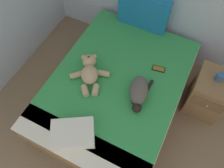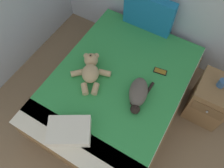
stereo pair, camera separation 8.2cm
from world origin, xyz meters
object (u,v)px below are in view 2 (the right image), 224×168
Objects in this scene: cat at (138,94)px; cell_phone at (160,71)px; teddy_bear at (91,70)px; nightstand at (210,100)px; mug at (222,83)px; patterned_cushion at (149,13)px; bed at (117,91)px; throw_pillow at (69,131)px.

cat is 0.43m from cell_phone.
cat reaches higher than cell_phone.
cat is at bearing -0.06° from teddy_bear.
mug is (-0.00, 0.02, 0.33)m from nightstand.
mug reaches higher than nightstand.
teddy_bear is at bearing -157.87° from mug.
patterned_cushion is at bearing 110.88° from cat.
nightstand is at bearing 23.48° from bed.
teddy_bear is (-0.58, 0.00, 0.00)m from cat.
mug reaches higher than bed.
patterned_cushion is 5.20× the size of mug.
teddy_bear is at bearing -158.82° from nightstand.
throw_pillow is (0.20, -0.68, -0.02)m from teddy_bear.
mug is (0.98, 0.45, 0.37)m from bed.
patterned_cushion is (-0.09, 0.89, 0.47)m from bed.
bed is at bearing 13.18° from teddy_bear.
throw_pillow is at bearing -73.34° from teddy_bear.
patterned_cushion is 1.00m from teddy_bear.
teddy_bear reaches higher than cell_phone.
patterned_cushion is 1.66m from throw_pillow.
throw_pillow is (-0.10, -0.75, 0.30)m from bed.
mug reaches higher than cat.
patterned_cushion is at bearing 89.59° from throw_pillow.
bed is 3.12× the size of patterned_cushion.
throw_pillow reaches higher than nightstand.
cat is 0.79× the size of nightstand.
cat is 0.78m from throw_pillow.
cell_phone is at bearing -170.33° from mug.
mug is at bearing 24.69° from bed.
teddy_bear is 3.21× the size of cell_phone.
teddy_bear is 1.41m from nightstand.
mug is (1.07, -0.44, -0.11)m from patterned_cushion.
teddy_bear is 1.39m from mug.
throw_pillow is (-0.01, -1.65, -0.17)m from patterned_cushion.
cat is 0.58m from teddy_bear.
bed is 3.86× the size of teddy_bear.
mug is at bearing 36.75° from cat.
cell_phone is at bearing -172.43° from nightstand.
patterned_cushion is at bearing 95.50° from bed.
bed is at bearing -135.99° from cell_phone.
throw_pillow is at bearing -97.42° from bed.
bed is 1.08m from nightstand.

